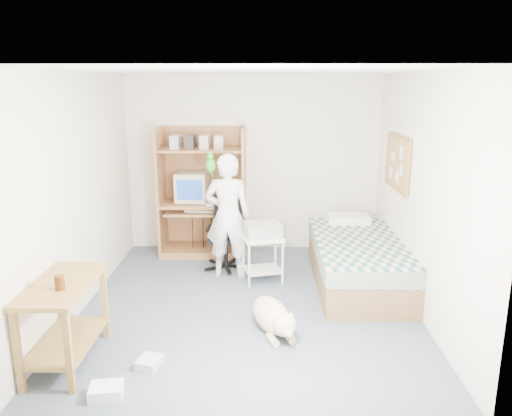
{
  "coord_description": "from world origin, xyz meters",
  "views": [
    {
      "loc": [
        0.17,
        -5.1,
        2.39
      ],
      "look_at": [
        0.07,
        0.22,
        1.05
      ],
      "focal_mm": 35.0,
      "sensor_mm": 36.0,
      "label": 1
    }
  ],
  "objects_px": {
    "office_chair": "(227,243)",
    "person": "(228,216)",
    "computer_hutch": "(203,197)",
    "printer_cart": "(263,252)",
    "dog": "(273,316)",
    "side_desk": "(64,310)",
    "bed": "(358,261)"
  },
  "relations": [
    {
      "from": "side_desk",
      "to": "office_chair",
      "type": "xyz_separation_m",
      "value": [
        1.22,
        2.36,
        -0.16
      ]
    },
    {
      "from": "bed",
      "to": "dog",
      "type": "height_order",
      "value": "bed"
    },
    {
      "from": "person",
      "to": "dog",
      "type": "distance_m",
      "value": 1.68
    },
    {
      "from": "side_desk",
      "to": "dog",
      "type": "xyz_separation_m",
      "value": [
        1.81,
        0.59,
        -0.33
      ]
    },
    {
      "from": "dog",
      "to": "computer_hutch",
      "type": "bearing_deg",
      "value": 93.1
    },
    {
      "from": "bed",
      "to": "person",
      "type": "distance_m",
      "value": 1.68
    },
    {
      "from": "computer_hutch",
      "to": "printer_cart",
      "type": "relative_size",
      "value": 3.16
    },
    {
      "from": "office_chair",
      "to": "person",
      "type": "distance_m",
      "value": 0.54
    },
    {
      "from": "dog",
      "to": "printer_cart",
      "type": "distance_m",
      "value": 1.33
    },
    {
      "from": "side_desk",
      "to": "printer_cart",
      "type": "relative_size",
      "value": 1.76
    },
    {
      "from": "printer_cart",
      "to": "computer_hutch",
      "type": "bearing_deg",
      "value": 114.33
    },
    {
      "from": "side_desk",
      "to": "dog",
      "type": "bearing_deg",
      "value": 18.08
    },
    {
      "from": "person",
      "to": "dog",
      "type": "xyz_separation_m",
      "value": [
        0.54,
        -1.47,
        -0.62
      ]
    },
    {
      "from": "bed",
      "to": "printer_cart",
      "type": "relative_size",
      "value": 3.55
    },
    {
      "from": "side_desk",
      "to": "office_chair",
      "type": "bearing_deg",
      "value": 62.69
    },
    {
      "from": "dog",
      "to": "side_desk",
      "type": "bearing_deg",
      "value": 179.02
    },
    {
      "from": "computer_hutch",
      "to": "bed",
      "type": "relative_size",
      "value": 0.89
    },
    {
      "from": "side_desk",
      "to": "printer_cart",
      "type": "distance_m",
      "value": 2.55
    },
    {
      "from": "side_desk",
      "to": "dog",
      "type": "relative_size",
      "value": 1.05
    },
    {
      "from": "office_chair",
      "to": "person",
      "type": "relative_size",
      "value": 0.6
    },
    {
      "from": "computer_hutch",
      "to": "printer_cart",
      "type": "distance_m",
      "value": 1.41
    },
    {
      "from": "computer_hutch",
      "to": "person",
      "type": "relative_size",
      "value": 1.15
    },
    {
      "from": "computer_hutch",
      "to": "office_chair",
      "type": "relative_size",
      "value": 1.91
    },
    {
      "from": "bed",
      "to": "person",
      "type": "xyz_separation_m",
      "value": [
        -1.59,
        0.24,
        0.5
      ]
    },
    {
      "from": "computer_hutch",
      "to": "person",
      "type": "xyz_separation_m",
      "value": [
        0.41,
        -0.88,
        -0.04
      ]
    },
    {
      "from": "computer_hutch",
      "to": "dog",
      "type": "height_order",
      "value": "computer_hutch"
    },
    {
      "from": "computer_hutch",
      "to": "bed",
      "type": "bearing_deg",
      "value": -29.29
    },
    {
      "from": "office_chair",
      "to": "person",
      "type": "bearing_deg",
      "value": -76.48
    },
    {
      "from": "computer_hutch",
      "to": "person",
      "type": "height_order",
      "value": "computer_hutch"
    },
    {
      "from": "bed",
      "to": "person",
      "type": "height_order",
      "value": "person"
    },
    {
      "from": "computer_hutch",
      "to": "side_desk",
      "type": "relative_size",
      "value": 1.8
    },
    {
      "from": "computer_hutch",
      "to": "bed",
      "type": "xyz_separation_m",
      "value": [
        2.0,
        -1.12,
        -0.53
      ]
    }
  ]
}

